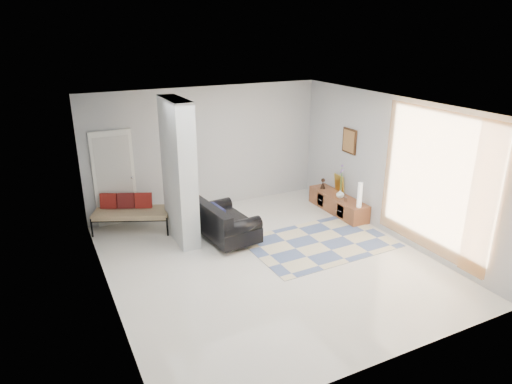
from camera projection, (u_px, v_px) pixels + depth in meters
name	position (u px, v px, depth m)	size (l,w,h in m)	color
floor	(268.00, 261.00, 8.31)	(6.00, 6.00, 0.00)	silver
ceiling	(270.00, 107.00, 7.35)	(6.00, 6.00, 0.00)	white
wall_back	(207.00, 149.00, 10.35)	(6.00, 6.00, 0.00)	#B8BABC
wall_front	(390.00, 266.00, 5.30)	(6.00, 6.00, 0.00)	#B8BABC
wall_left	(103.00, 217.00, 6.68)	(6.00, 6.00, 0.00)	#B8BABC
wall_right	(392.00, 168.00, 8.98)	(6.00, 6.00, 0.00)	#B8BABC
partition_column	(179.00, 172.00, 8.71)	(0.35, 1.20, 2.80)	silver
hallway_door	(114.00, 178.00, 9.57)	(0.85, 0.06, 2.04)	white
curtain	(435.00, 183.00, 7.96)	(2.55, 2.55, 0.00)	orange
wall_art	(350.00, 141.00, 10.01)	(0.04, 0.45, 0.55)	#3B2110
media_console	(338.00, 204.00, 10.43)	(0.45, 1.74, 0.80)	brown
loveseat	(224.00, 223.00, 9.02)	(0.99, 1.52, 0.76)	silver
daybed	(131.00, 211.00, 9.46)	(1.67, 1.22, 0.77)	black
area_rug	(320.00, 242.00, 9.00)	(2.75, 1.84, 0.01)	beige
cylinder_lamp	(360.00, 195.00, 9.62)	(0.10, 0.10, 0.54)	silver
bronze_figurine	(323.00, 184.00, 10.77)	(0.12, 0.12, 0.25)	black
vase	(340.00, 194.00, 10.20)	(0.18, 0.18, 0.19)	white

